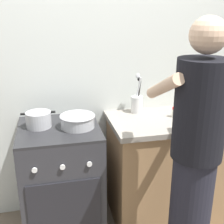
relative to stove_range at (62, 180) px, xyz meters
The scene contains 9 objects.
back_wall 1.03m from the stove_range, 32.64° to the left, with size 3.20×0.10×2.50m.
countertop 0.90m from the stove_range, ahead, with size 1.00×0.60×0.90m.
stove_range is the anchor object (origin of this frame).
pot 0.53m from the stove_range, 162.56° to the left, with size 0.25×0.18×0.12m.
mixing_bowl 0.52m from the stove_range, ahead, with size 0.26×0.26×0.10m.
utensil_crock 0.88m from the stove_range, 16.90° to the left, with size 0.10×0.10×0.33m.
spice_bottle 1.05m from the stove_range, ahead, with size 0.04×0.04×0.08m.
oil_bottle 1.25m from the stove_range, ahead, with size 0.06×0.06×0.24m.
person 1.08m from the stove_range, 39.39° to the right, with size 0.41×0.50×1.70m.
Camera 1 is at (-0.41, -1.90, 1.72)m, focal length 46.87 mm.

